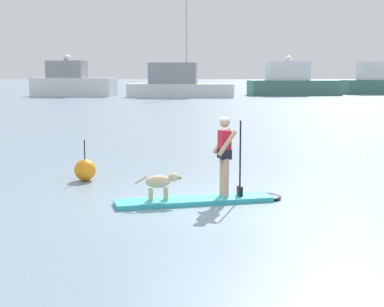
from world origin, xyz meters
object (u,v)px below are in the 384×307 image
at_px(moored_boat_outer, 177,84).
at_px(dog, 159,182).
at_px(marker_buoy, 83,170).
at_px(paddleboard, 203,200).
at_px(moored_boat_port, 290,83).
at_px(person_paddler, 223,151).
at_px(moored_boat_far_starboard, 377,82).
at_px(moored_boat_center, 70,83).

bearing_deg(moored_boat_outer, dog, -89.08).
relative_size(moored_boat_outer, marker_buoy, 11.87).
distance_m(paddleboard, moored_boat_port, 56.06).
bearing_deg(moored_boat_port, person_paddler, -101.32).
bearing_deg(marker_buoy, moored_boat_port, 74.71).
xyz_separation_m(moored_boat_far_starboard, marker_buoy, (-25.82, -56.52, -1.22)).
xyz_separation_m(paddleboard, dog, (-0.91, -0.23, 0.42)).
relative_size(dog, moored_boat_outer, 0.08).
bearing_deg(marker_buoy, person_paddler, -34.10).
relative_size(person_paddler, marker_buoy, 1.62).
distance_m(dog, moored_boat_port, 56.47).
distance_m(paddleboard, person_paddler, 1.12).
relative_size(person_paddler, moored_boat_outer, 0.14).
bearing_deg(moored_boat_far_starboard, moored_boat_center, -169.74).
relative_size(person_paddler, dog, 1.74).
height_order(dog, moored_boat_far_starboard, moored_boat_far_starboard).
bearing_deg(paddleboard, dog, -165.67).
height_order(person_paddler, moored_boat_port, moored_boat_port).
relative_size(person_paddler, moored_boat_far_starboard, 0.16).
relative_size(paddleboard, marker_buoy, 3.48).
bearing_deg(dog, moored_boat_outer, 90.92).
distance_m(moored_boat_outer, marker_buoy, 47.53).
bearing_deg(paddleboard, moored_boat_port, 78.27).
xyz_separation_m(moored_boat_outer, marker_buoy, (-1.24, -47.50, -1.11)).
bearing_deg(moored_boat_far_starboard, dog, -111.90).
height_order(moored_boat_outer, moored_boat_far_starboard, moored_boat_outer).
xyz_separation_m(moored_boat_port, moored_boat_far_starboard, (11.48, 4.05, 0.03)).
xyz_separation_m(moored_boat_port, marker_buoy, (-14.34, -52.47, -1.19)).
bearing_deg(moored_boat_port, moored_boat_far_starboard, 19.43).
height_order(dog, moored_boat_port, moored_boat_port).
distance_m(moored_boat_outer, moored_boat_far_starboard, 26.18).
relative_size(paddleboard, moored_boat_outer, 0.29).
distance_m(moored_boat_port, marker_buoy, 54.41).
relative_size(paddleboard, moored_boat_center, 0.37).
xyz_separation_m(person_paddler, dog, (-1.34, -0.34, -0.61)).
bearing_deg(moored_boat_center, moored_boat_port, 5.84).
bearing_deg(moored_boat_outer, moored_boat_far_starboard, 20.14).
distance_m(person_paddler, moored_boat_center, 54.07).
height_order(person_paddler, moored_boat_outer, moored_boat_outer).
distance_m(dog, moored_boat_far_starboard, 63.76).
xyz_separation_m(dog, moored_boat_port, (12.30, 55.10, 0.99)).
bearing_deg(moored_boat_center, paddleboard, -75.34).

